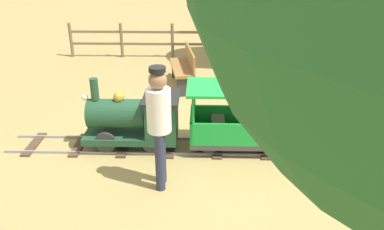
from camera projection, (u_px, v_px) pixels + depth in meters
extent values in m
plane|color=#A38C51|center=(209.00, 147.00, 6.09)|extent=(60.00, 60.00, 0.00)
cube|color=gray|center=(193.00, 154.00, 5.86)|extent=(0.03, 5.70, 0.04)
cube|color=gray|center=(194.00, 139.00, 6.30)|extent=(0.03, 5.70, 0.04)
cube|color=#4C3828|center=(356.00, 149.00, 6.02)|extent=(0.73, 0.14, 0.03)
cube|color=#4C3828|center=(310.00, 148.00, 6.04)|extent=(0.73, 0.14, 0.03)
cube|color=#4C3828|center=(263.00, 147.00, 6.06)|extent=(0.73, 0.14, 0.03)
cube|color=#4C3828|center=(217.00, 147.00, 6.08)|extent=(0.73, 0.14, 0.03)
cube|color=#4C3828|center=(171.00, 146.00, 6.09)|extent=(0.73, 0.14, 0.03)
cube|color=#4C3828|center=(125.00, 145.00, 6.11)|extent=(0.73, 0.14, 0.03)
cube|color=#4C3828|center=(79.00, 145.00, 6.13)|extent=(0.73, 0.14, 0.03)
cube|color=#4C3828|center=(34.00, 144.00, 6.15)|extent=(0.73, 0.14, 0.03)
cube|color=#1E472D|center=(132.00, 134.00, 6.03)|extent=(0.61, 1.40, 0.10)
cylinder|color=#1E472D|center=(117.00, 114.00, 5.89)|extent=(0.44, 0.85, 0.44)
cylinder|color=#B7932D|center=(89.00, 113.00, 5.90)|extent=(0.37, 0.02, 0.37)
cylinder|color=#1E472D|center=(94.00, 89.00, 5.73)|extent=(0.12, 0.12, 0.33)
sphere|color=#B7932D|center=(119.00, 97.00, 5.77)|extent=(0.16, 0.16, 0.16)
cube|color=#1E472D|center=(162.00, 116.00, 5.88)|extent=(0.61, 0.45, 0.55)
cube|color=black|center=(161.00, 97.00, 5.75)|extent=(0.69, 0.53, 0.04)
sphere|color=#F2EAB2|center=(85.00, 97.00, 5.79)|extent=(0.10, 0.10, 0.10)
cylinder|color=#2D2D2D|center=(105.00, 142.00, 5.82)|extent=(0.05, 0.32, 0.32)
cylinder|color=#2D2D2D|center=(112.00, 128.00, 6.26)|extent=(0.05, 0.32, 0.32)
cylinder|color=#2D2D2D|center=(153.00, 143.00, 5.80)|extent=(0.05, 0.32, 0.32)
cylinder|color=#2D2D2D|center=(156.00, 128.00, 6.24)|extent=(0.05, 0.32, 0.32)
cube|color=#3F3F3F|center=(253.00, 138.00, 5.99)|extent=(0.69, 1.90, 0.08)
cube|color=green|center=(256.00, 135.00, 5.61)|extent=(0.04, 1.90, 0.35)
cube|color=green|center=(251.00, 116.00, 6.20)|extent=(0.04, 1.90, 0.35)
cube|color=green|center=(192.00, 124.00, 5.93)|extent=(0.69, 0.04, 0.35)
cube|color=green|center=(316.00, 126.00, 5.88)|extent=(0.69, 0.04, 0.35)
cylinder|color=green|center=(193.00, 121.00, 5.56)|extent=(0.04, 0.04, 0.75)
cylinder|color=green|center=(194.00, 104.00, 6.13)|extent=(0.04, 0.04, 0.75)
cylinder|color=green|center=(322.00, 123.00, 5.51)|extent=(0.04, 0.04, 0.75)
cylinder|color=green|center=(311.00, 105.00, 6.08)|extent=(0.04, 0.04, 0.75)
cube|color=green|center=(256.00, 88.00, 5.65)|extent=(0.79, 2.00, 0.04)
cube|color=brown|center=(289.00, 129.00, 5.91)|extent=(0.53, 0.20, 0.24)
cube|color=brown|center=(253.00, 128.00, 5.93)|extent=(0.53, 0.20, 0.24)
cube|color=brown|center=(218.00, 128.00, 5.94)|extent=(0.53, 0.20, 0.24)
cylinder|color=#262626|center=(209.00, 146.00, 5.80)|extent=(0.04, 0.24, 0.24)
cylinder|color=#262626|center=(209.00, 131.00, 6.24)|extent=(0.04, 0.24, 0.24)
cylinder|color=#262626|center=(300.00, 147.00, 5.77)|extent=(0.04, 0.24, 0.24)
cylinder|color=#262626|center=(293.00, 132.00, 6.21)|extent=(0.04, 0.24, 0.24)
cylinder|color=#282D47|center=(160.00, 162.00, 4.94)|extent=(0.12, 0.12, 0.80)
cylinder|color=#282D47|center=(161.00, 155.00, 5.10)|extent=(0.12, 0.12, 0.80)
cylinder|color=white|center=(159.00, 110.00, 4.73)|extent=(0.30, 0.30, 0.55)
sphere|color=#936B4C|center=(158.00, 80.00, 4.57)|extent=(0.22, 0.22, 0.22)
cylinder|color=black|center=(157.00, 69.00, 4.52)|extent=(0.20, 0.20, 0.06)
cube|color=olive|center=(182.00, 68.00, 8.35)|extent=(1.35, 0.61, 0.06)
cube|color=olive|center=(190.00, 58.00, 8.29)|extent=(1.29, 0.25, 0.40)
cube|color=#333333|center=(185.00, 86.00, 7.93)|extent=(0.13, 0.33, 0.42)
cube|color=#333333|center=(179.00, 69.00, 8.95)|extent=(0.13, 0.33, 0.42)
cylinder|color=#4C3823|center=(271.00, 21.00, 9.52)|extent=(0.31, 0.31, 2.15)
cylinder|color=#756047|center=(327.00, 42.00, 10.21)|extent=(0.08, 0.08, 0.90)
cylinder|color=#756047|center=(275.00, 41.00, 10.24)|extent=(0.08, 0.08, 0.90)
cylinder|color=#756047|center=(224.00, 41.00, 10.27)|extent=(0.08, 0.08, 0.90)
cylinder|color=#756047|center=(172.00, 41.00, 10.31)|extent=(0.08, 0.08, 0.90)
cylinder|color=#756047|center=(122.00, 40.00, 10.34)|extent=(0.08, 0.08, 0.90)
cylinder|color=#756047|center=(71.00, 40.00, 10.37)|extent=(0.08, 0.08, 0.90)
cube|color=#756047|center=(198.00, 32.00, 10.20)|extent=(0.04, 6.70, 0.06)
cube|color=#756047|center=(198.00, 44.00, 10.33)|extent=(0.04, 6.70, 0.06)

